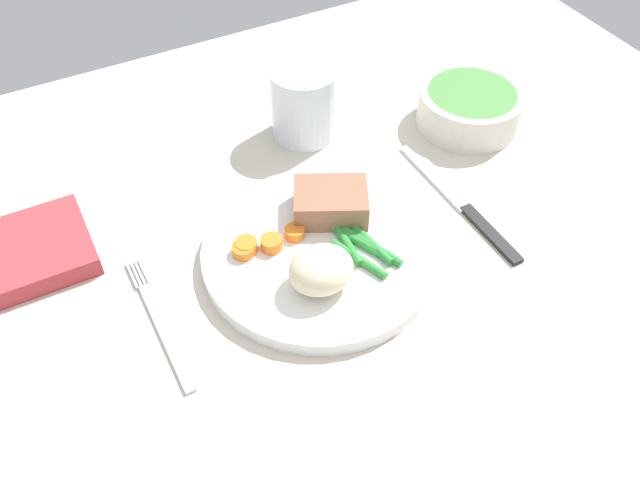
{
  "coord_description": "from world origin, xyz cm",
  "views": [
    {
      "loc": [
        -17.98,
        -38.45,
        52.81
      ],
      "look_at": [
        3.04,
        1.31,
        4.6
      ],
      "focal_mm": 38.07,
      "sensor_mm": 36.0,
      "label": 1
    }
  ],
  "objects_px": {
    "meat_portion": "(331,202)",
    "knife": "(461,203)",
    "napkin": "(34,251)",
    "fork": "(160,322)",
    "dinner_plate": "(320,252)",
    "salad_bowl": "(470,106)",
    "water_glass": "(304,107)"
  },
  "relations": [
    {
      "from": "knife",
      "to": "salad_bowl",
      "type": "xyz_separation_m",
      "value": [
        0.09,
        0.11,
        0.02
      ]
    },
    {
      "from": "meat_portion",
      "to": "fork",
      "type": "relative_size",
      "value": 0.45
    },
    {
      "from": "knife",
      "to": "salad_bowl",
      "type": "bearing_deg",
      "value": 52.96
    },
    {
      "from": "meat_portion",
      "to": "knife",
      "type": "bearing_deg",
      "value": -16.07
    },
    {
      "from": "water_glass",
      "to": "fork",
      "type": "bearing_deg",
      "value": -142.38
    },
    {
      "from": "knife",
      "to": "salad_bowl",
      "type": "distance_m",
      "value": 0.15
    },
    {
      "from": "fork",
      "to": "salad_bowl",
      "type": "bearing_deg",
      "value": 12.07
    },
    {
      "from": "knife",
      "to": "dinner_plate",
      "type": "bearing_deg",
      "value": -179.19
    },
    {
      "from": "dinner_plate",
      "to": "fork",
      "type": "relative_size",
      "value": 1.41
    },
    {
      "from": "knife",
      "to": "salad_bowl",
      "type": "height_order",
      "value": "salad_bowl"
    },
    {
      "from": "salad_bowl",
      "to": "napkin",
      "type": "relative_size",
      "value": 1.13
    },
    {
      "from": "fork",
      "to": "dinner_plate",
      "type": "bearing_deg",
      "value": -1.9
    },
    {
      "from": "dinner_plate",
      "to": "fork",
      "type": "bearing_deg",
      "value": -179.12
    },
    {
      "from": "knife",
      "to": "meat_portion",
      "type": "bearing_deg",
      "value": 165.7
    },
    {
      "from": "dinner_plate",
      "to": "knife",
      "type": "distance_m",
      "value": 0.17
    },
    {
      "from": "fork",
      "to": "salad_bowl",
      "type": "distance_m",
      "value": 0.44
    },
    {
      "from": "water_glass",
      "to": "salad_bowl",
      "type": "distance_m",
      "value": 0.2
    },
    {
      "from": "meat_portion",
      "to": "water_glass",
      "type": "relative_size",
      "value": 0.86
    },
    {
      "from": "dinner_plate",
      "to": "salad_bowl",
      "type": "bearing_deg",
      "value": 23.04
    },
    {
      "from": "salad_bowl",
      "to": "knife",
      "type": "bearing_deg",
      "value": -128.81
    },
    {
      "from": "meat_portion",
      "to": "knife",
      "type": "xyz_separation_m",
      "value": [
        0.14,
        -0.04,
        -0.03
      ]
    },
    {
      "from": "knife",
      "to": "napkin",
      "type": "height_order",
      "value": "napkin"
    },
    {
      "from": "fork",
      "to": "salad_bowl",
      "type": "height_order",
      "value": "salad_bowl"
    },
    {
      "from": "knife",
      "to": "water_glass",
      "type": "bearing_deg",
      "value": 117.74
    },
    {
      "from": "knife",
      "to": "water_glass",
      "type": "relative_size",
      "value": 2.37
    },
    {
      "from": "dinner_plate",
      "to": "fork",
      "type": "distance_m",
      "value": 0.17
    },
    {
      "from": "dinner_plate",
      "to": "salad_bowl",
      "type": "height_order",
      "value": "salad_bowl"
    },
    {
      "from": "napkin",
      "to": "knife",
      "type": "bearing_deg",
      "value": -17.82
    },
    {
      "from": "knife",
      "to": "napkin",
      "type": "distance_m",
      "value": 0.44
    },
    {
      "from": "fork",
      "to": "napkin",
      "type": "distance_m",
      "value": 0.16
    },
    {
      "from": "fork",
      "to": "water_glass",
      "type": "relative_size",
      "value": 1.92
    },
    {
      "from": "napkin",
      "to": "fork",
      "type": "bearing_deg",
      "value": -58.39
    }
  ]
}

